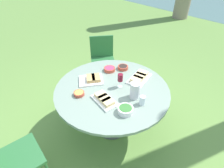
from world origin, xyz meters
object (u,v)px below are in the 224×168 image
Objects in this scene: chair_near_left at (103,56)px; chair_near_right at (7,159)px; wine_glass at (120,78)px; water_pitcher at (135,90)px; dining_table at (112,93)px.

chair_near_left and chair_near_right have the same top height.
chair_near_right is 4.78× the size of wine_glass.
water_pitcher is 1.07× the size of wine_glass.
chair_near_left reaches higher than dining_table.
dining_table is 7.23× the size of water_pitcher.
chair_near_right is 4.47× the size of water_pitcher.
wine_glass is (1.13, -0.58, 0.36)m from chair_near_left.
wine_glass reaches higher than chair_near_left.
chair_near_left is 2.24m from chair_near_right.
dining_table is at bearing -115.70° from wine_glass.
wine_glass is at bearing -27.41° from chair_near_left.
water_pitcher reaches higher than chair_near_right.
chair_near_left is 1.54m from water_pitcher.
water_pitcher is (0.33, 1.38, 0.33)m from chair_near_right.
dining_table is at bearing -164.07° from water_pitcher.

